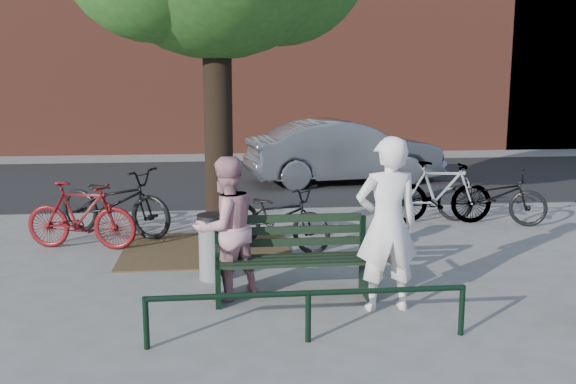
{
  "coord_description": "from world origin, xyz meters",
  "views": [
    {
      "loc": [
        -0.82,
        -6.87,
        2.48
      ],
      "look_at": [
        0.05,
        1.0,
        1.05
      ],
      "focal_mm": 40.0,
      "sensor_mm": 36.0,
      "label": 1
    }
  ],
  "objects": [
    {
      "name": "ground",
      "position": [
        0.0,
        0.0,
        0.0
      ],
      "size": [
        90.0,
        90.0,
        0.0
      ],
      "primitive_type": "plane",
      "color": "gray",
      "rests_on": "ground"
    },
    {
      "name": "dirt_pit",
      "position": [
        -1.0,
        2.2,
        0.01
      ],
      "size": [
        2.4,
        2.0,
        0.02
      ],
      "primitive_type": "cube",
      "color": "brown",
      "rests_on": "ground"
    },
    {
      "name": "road",
      "position": [
        0.0,
        8.5,
        0.01
      ],
      "size": [
        40.0,
        7.0,
        0.01
      ],
      "primitive_type": "cube",
      "color": "black",
      "rests_on": "ground"
    },
    {
      "name": "park_bench",
      "position": [
        -0.0,
        0.08,
        0.48
      ],
      "size": [
        1.74,
        0.54,
        0.97
      ],
      "color": "black",
      "rests_on": "ground"
    },
    {
      "name": "guard_railing",
      "position": [
        0.0,
        -1.2,
        0.4
      ],
      "size": [
        3.06,
        0.06,
        0.51
      ],
      "color": "black",
      "rests_on": "ground"
    },
    {
      "name": "person_left",
      "position": [
        0.95,
        -0.42,
        0.94
      ],
      "size": [
        0.7,
        0.48,
        1.87
      ],
      "primitive_type": "imported",
      "rotation": [
        0.0,
        0.0,
        3.19
      ],
      "color": "white",
      "rests_on": "ground"
    },
    {
      "name": "person_right",
      "position": [
        -0.74,
        0.15,
        0.81
      ],
      "size": [
        0.99,
        0.92,
        1.61
      ],
      "primitive_type": "imported",
      "rotation": [
        0.0,
        0.0,
        3.68
      ],
      "color": "#C5878F",
      "rests_on": "ground"
    },
    {
      "name": "litter_bin",
      "position": [
        -0.89,
        0.84,
        0.41
      ],
      "size": [
        0.4,
        0.4,
        0.81
      ],
      "color": "gray",
      "rests_on": "ground"
    },
    {
      "name": "bicycle_a",
      "position": [
        -2.44,
        3.22,
        0.54
      ],
      "size": [
        2.15,
        1.63,
        1.08
      ],
      "primitive_type": "imported",
      "rotation": [
        0.0,
        0.0,
        1.06
      ],
      "color": "black",
      "rests_on": "ground"
    },
    {
      "name": "bicycle_b",
      "position": [
        -2.8,
        2.46,
        0.5
      ],
      "size": [
        1.71,
        0.83,
        0.99
      ],
      "primitive_type": "imported",
      "rotation": [
        0.0,
        0.0,
        1.34
      ],
      "color": "#5C0D10",
      "rests_on": "ground"
    },
    {
      "name": "bicycle_c",
      "position": [
        0.02,
        2.2,
        0.48
      ],
      "size": [
        1.8,
        1.65,
        0.95
      ],
      "primitive_type": "imported",
      "rotation": [
        0.0,
        0.0,
        0.88
      ],
      "color": "black",
      "rests_on": "ground"
    },
    {
      "name": "bicycle_d",
      "position": [
        2.93,
        3.52,
        0.53
      ],
      "size": [
        1.82,
        0.72,
        1.06
      ],
      "primitive_type": "imported",
      "rotation": [
        0.0,
        0.0,
        1.44
      ],
      "color": "gray",
      "rests_on": "ground"
    },
    {
      "name": "bicycle_e",
      "position": [
        3.79,
        3.39,
        0.48
      ],
      "size": [
        1.9,
        1.38,
        0.95
      ],
      "primitive_type": "imported",
      "rotation": [
        0.0,
        0.0,
        1.1
      ],
      "color": "black",
      "rests_on": "ground"
    },
    {
      "name": "parked_car",
      "position": [
        2.13,
        7.79,
        0.75
      ],
      "size": [
        4.71,
        2.19,
        1.49
      ],
      "primitive_type": "imported",
      "rotation": [
        0.0,
        0.0,
        1.71
      ],
      "color": "slate",
      "rests_on": "ground"
    }
  ]
}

